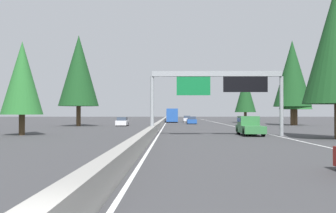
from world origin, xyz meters
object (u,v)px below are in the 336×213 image
Objects in this scene: conifer_right_distant at (245,94)px; conifer_left_mid at (79,71)px; sedan_mid_left at (192,120)px; oncoming_near at (122,122)px; pickup_near_right at (249,126)px; sedan_distant_a at (187,119)px; bus_far_right at (172,115)px; conifer_left_near at (22,78)px; conifer_right_mid at (295,81)px; conifer_right_far at (292,74)px; sign_gantry_overhead at (219,84)px.

conifer_right_distant is 39.07m from conifer_left_mid.
sedan_mid_left is 16.98m from oncoming_near.
pickup_near_right is 36.68m from conifer_left_mid.
bus_far_right is (-4.41, 3.56, 1.03)m from sedan_distant_a.
conifer_left_mid is at bearing 123.77° from sedan_mid_left.
sedan_mid_left is 16.96m from conifer_right_distant.
oncoming_near is at bearing 159.43° from sedan_distant_a.
conifer_right_distant is 59.39m from conifer_left_near.
conifer_right_distant reaches higher than sedan_mid_left.
conifer_left_near is at bearing 165.20° from bus_far_right.
conifer_right_mid is at bearing -82.81° from conifer_left_mid.
oncoming_near is 0.29× the size of conifer_left_mid.
conifer_right_distant reaches higher than conifer_left_near.
conifer_right_far reaches higher than conifer_right_distant.
pickup_near_right is 0.61× the size of conifer_left_near.
sign_gantry_overhead is 2.88× the size of sedan_distant_a.
conifer_left_mid reaches higher than conifer_right_far.
sedan_mid_left is 19.57m from sedan_distant_a.
conifer_right_far is (-27.57, -17.48, 8.38)m from sedan_distant_a.
oncoming_near is 30.87m from conifer_right_mid.
sign_gantry_overhead is 2.88× the size of sedan_mid_left.
sedan_distant_a is 33.70m from conifer_right_far.
conifer_left_mid reaches higher than sedan_distant_a.
bus_far_right is at bearing 73.12° from conifer_right_distant.
sign_gantry_overhead reaches higher than pickup_near_right.
sign_gantry_overhead is 1.10× the size of bus_far_right.
conifer_right_distant is at bearing -12.59° from sign_gantry_overhead.
sedan_distant_a is at bearing 0.82° from sign_gantry_overhead.
oncoming_near is (-31.52, 11.83, 0.00)m from sedan_distant_a.
conifer_left_near is (1.01, 19.15, 0.70)m from sign_gantry_overhead.
sedan_distant_a is at bearing -16.91° from conifer_left_near.
conifer_left_mid reaches higher than conifer_left_near.
pickup_near_right is at bearing -67.42° from sign_gantry_overhead.
conifer_right_mid reaches higher than oncoming_near.
conifer_right_mid reaches higher than pickup_near_right.
oncoming_near is at bearing 134.73° from sedan_mid_left.
sedan_mid_left is at bearing -56.23° from conifer_left_mid.
oncoming_near is 33.42m from conifer_right_distant.
conifer_right_mid reaches higher than bus_far_right.
pickup_near_right is 1.27× the size of oncoming_near.
conifer_right_mid reaches higher than sedan_mid_left.
conifer_right_far is at bearing -114.89° from sedan_mid_left.
conifer_right_mid is 37.23m from conifer_left_mid.
sedan_distant_a is 1.00× the size of oncoming_near.
sedan_distant_a is 33.67m from oncoming_near.
bus_far_right is 32.31m from conifer_right_mid.
sign_gantry_overhead reaches higher than sedan_mid_left.
conifer_left_near reaches higher than sedan_distant_a.
sign_gantry_overhead is 1.21× the size of conifer_right_distant.
pickup_near_right is at bearing 157.36° from conifer_right_far.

